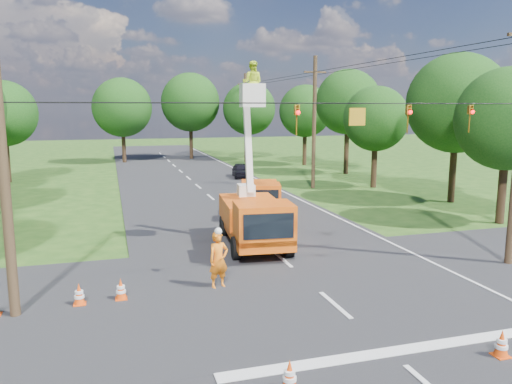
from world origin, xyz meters
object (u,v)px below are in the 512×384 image
object	(u,v)px
second_truck	(260,196)
pole_left	(3,167)
tree_far_b	(190,102)
tree_far_c	(249,109)
traffic_cone_3	(286,220)
tree_right_b	(457,103)
tree_right_e	(305,111)
ground_worker	(219,260)
pole_right_mid	(314,122)
traffic_cone_1	(502,344)
tree_right_d	(348,102)
bucket_truck	(254,209)
traffic_cone_4	(121,289)
tree_left_f	(3,114)
distant_car	(242,170)
tree_right_c	(376,119)
traffic_cone_0	(290,375)
traffic_cone_5	(79,294)
pole_right_far	(245,117)
tree_right_a	(508,119)
traffic_cone_2	(291,236)
tree_far_a	(122,108)

from	to	relation	value
second_truck	pole_left	size ratio (longest dim) A/B	0.65
tree_far_b	tree_far_c	xyz separation A→B (m)	(6.50, -3.00, -0.75)
tree_far_b	traffic_cone_3	bearing A→B (deg)	-91.41
tree_right_b	tree_right_e	bearing A→B (deg)	92.99
ground_worker	tree_right_b	world-z (taller)	tree_right_b
pole_left	tree_far_c	world-z (taller)	tree_far_c
ground_worker	pole_left	world-z (taller)	pole_left
tree_right_b	tree_far_b	size ratio (longest dim) A/B	0.93
traffic_cone_3	pole_right_mid	world-z (taller)	pole_right_mid
traffic_cone_1	tree_right_d	distance (m)	35.89
bucket_truck	second_truck	world-z (taller)	bucket_truck
traffic_cone_4	tree_right_d	world-z (taller)	tree_right_d
second_truck	tree_far_c	xyz separation A→B (m)	(7.78, 30.22, 4.98)
tree_left_f	tree_right_b	bearing A→B (deg)	-31.13
tree_right_d	tree_right_e	size ratio (longest dim) A/B	1.12
ground_worker	traffic_cone_3	size ratio (longest dim) A/B	2.80
traffic_cone_4	tree_right_d	size ratio (longest dim) A/B	0.07
second_truck	traffic_cone_3	size ratio (longest dim) A/B	8.28
tree_right_e	ground_worker	bearing A→B (deg)	-116.26
distant_car	tree_right_c	bearing A→B (deg)	-35.75
traffic_cone_0	tree_right_d	xyz separation A→B (m)	(17.82, 33.05, 6.32)
bucket_truck	tree_left_f	bearing A→B (deg)	125.63
traffic_cone_5	tree_left_f	size ratio (longest dim) A/B	0.08
bucket_truck	ground_worker	bearing A→B (deg)	-113.86
traffic_cone_3	pole_left	world-z (taller)	pole_left
tree_right_c	tree_far_c	distance (m)	23.31
traffic_cone_1	pole_right_mid	bearing A→B (deg)	77.20
ground_worker	tree_right_e	distance (m)	38.62
second_truck	pole_right_far	size ratio (longest dim) A/B	0.59
tree_right_a	ground_worker	bearing A→B (deg)	-162.15
traffic_cone_5	pole_right_mid	distance (m)	25.92
traffic_cone_0	pole_right_mid	world-z (taller)	pole_right_mid
distant_car	tree_right_d	distance (m)	11.80
tree_right_c	tree_right_b	bearing A→B (deg)	-75.58
traffic_cone_2	tree_right_b	bearing A→B (deg)	25.91
traffic_cone_2	pole_right_mid	world-z (taller)	pole_right_mid
tree_left_f	traffic_cone_2	bearing A→B (deg)	-57.02
tree_far_a	tree_far_b	bearing A→B (deg)	14.04
second_truck	tree_right_c	bearing A→B (deg)	46.89
ground_worker	pole_right_far	world-z (taller)	pole_right_far
tree_right_b	tree_far_c	size ratio (longest dim) A/B	1.05
distant_car	tree_right_e	size ratio (longest dim) A/B	0.43
distant_car	tree_left_f	size ratio (longest dim) A/B	0.45
traffic_cone_1	pole_right_far	world-z (taller)	pole_right_far
bucket_truck	tree_far_b	xyz separation A→B (m)	(3.52, 39.69, 5.07)
tree_right_a	traffic_cone_5	bearing A→B (deg)	-165.04
traffic_cone_0	tree_right_e	distance (m)	44.70
bucket_truck	traffic_cone_1	size ratio (longest dim) A/B	11.49
second_truck	tree_far_a	bearing A→B (deg)	116.86
pole_right_mid	tree_right_e	bearing A→B (deg)	70.54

